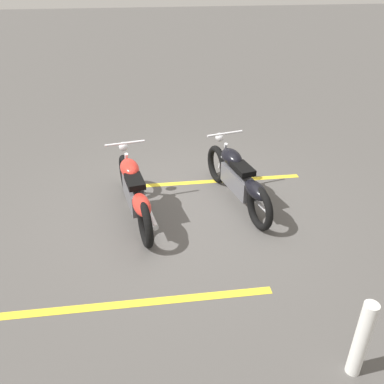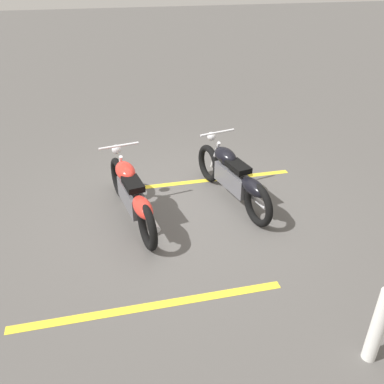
# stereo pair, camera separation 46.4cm
# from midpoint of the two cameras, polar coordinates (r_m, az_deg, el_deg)

# --- Properties ---
(ground_plane) EXTENTS (60.00, 60.00, 0.00)m
(ground_plane) POSITION_cam_midpoint_polar(r_m,az_deg,el_deg) (6.62, 1.18, -2.06)
(ground_plane) COLOR #514F4C
(motorcycle_bright_foreground) EXTENTS (2.22, 0.71, 1.04)m
(motorcycle_bright_foreground) POSITION_cam_midpoint_polar(r_m,az_deg,el_deg) (6.14, -5.93, 0.02)
(motorcycle_bright_foreground) COLOR black
(motorcycle_bright_foreground) RESTS_ON ground
(motorcycle_dark_foreground) EXTENTS (2.20, 0.77, 1.04)m
(motorcycle_dark_foreground) POSITION_cam_midpoint_polar(r_m,az_deg,el_deg) (6.53, 8.55, 1.80)
(motorcycle_dark_foreground) COLOR black
(motorcycle_dark_foreground) RESTS_ON ground
(bollard_post) EXTENTS (0.14, 0.14, 0.90)m
(bollard_post) POSITION_cam_midpoint_polar(r_m,az_deg,el_deg) (4.39, 25.64, -18.26)
(bollard_post) COLOR white
(bollard_post) RESTS_ON ground
(parking_stripe_near) EXTENTS (0.15, 3.20, 0.01)m
(parking_stripe_near) POSITION_cam_midpoint_polar(r_m,az_deg,el_deg) (7.37, 4.75, 1.48)
(parking_stripe_near) COLOR yellow
(parking_stripe_near) RESTS_ON ground
(parking_stripe_mid) EXTENTS (0.15, 3.20, 0.01)m
(parking_stripe_mid) POSITION_cam_midpoint_polar(r_m,az_deg,el_deg) (4.96, -4.66, -15.30)
(parking_stripe_mid) COLOR yellow
(parking_stripe_mid) RESTS_ON ground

